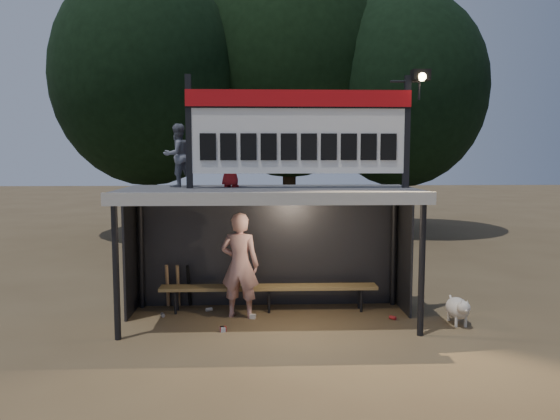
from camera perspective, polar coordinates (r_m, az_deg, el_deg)
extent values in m
plane|color=brown|center=(9.75, -1.10, -11.43)|extent=(80.00, 80.00, 0.00)
imported|color=silver|center=(9.73, -4.22, -5.76)|extent=(0.76, 0.57, 1.88)
imported|color=slate|center=(9.77, -10.67, 5.62)|extent=(0.68, 0.67, 1.11)
imported|color=#A91A1D|center=(9.62, -5.18, 4.87)|extent=(0.48, 0.42, 0.83)
cube|color=#424245|center=(9.33, -1.13, 1.94)|extent=(5.00, 2.00, 0.12)
cube|color=beige|center=(8.31, -0.98, 1.17)|extent=(5.10, 0.06, 0.20)
cylinder|color=black|center=(8.87, -16.77, -6.09)|extent=(0.10, 0.10, 2.20)
cylinder|color=black|center=(8.98, 14.60, -5.89)|extent=(0.10, 0.10, 2.20)
cylinder|color=black|center=(10.59, -14.35, -4.08)|extent=(0.10, 0.10, 2.20)
cylinder|color=black|center=(10.68, 11.80, -3.94)|extent=(0.10, 0.10, 2.20)
cube|color=black|center=(10.46, -1.23, -4.02)|extent=(5.00, 0.04, 2.20)
cube|color=black|center=(10.23, -15.36, -4.47)|extent=(0.04, 1.00, 2.20)
cube|color=black|center=(10.32, 12.88, -4.31)|extent=(0.04, 1.00, 2.20)
cylinder|color=black|center=(10.33, -1.24, 1.72)|extent=(5.00, 0.06, 0.06)
cube|color=black|center=(9.38, -9.50, 8.06)|extent=(0.10, 0.10, 1.90)
cube|color=black|center=(9.65, 13.09, 7.92)|extent=(0.10, 0.10, 1.90)
cube|color=white|center=(9.33, 1.96, 8.15)|extent=(3.80, 0.08, 1.40)
cube|color=red|center=(9.32, 1.99, 11.60)|extent=(3.80, 0.04, 0.28)
cube|color=black|center=(9.30, 1.99, 10.68)|extent=(3.80, 0.02, 0.03)
cube|color=black|center=(9.29, -7.54, 6.57)|extent=(0.27, 0.03, 0.45)
cube|color=black|center=(9.26, -5.43, 6.59)|extent=(0.27, 0.03, 0.45)
cube|color=black|center=(9.25, -3.32, 6.61)|extent=(0.27, 0.03, 0.45)
cube|color=black|center=(9.25, -1.20, 6.62)|extent=(0.27, 0.03, 0.45)
cube|color=black|center=(9.27, 0.92, 6.62)|extent=(0.27, 0.03, 0.45)
cube|color=black|center=(9.29, 3.03, 6.61)|extent=(0.27, 0.03, 0.45)
cube|color=black|center=(9.33, 5.12, 6.59)|extent=(0.27, 0.03, 0.45)
cube|color=black|center=(9.38, 7.20, 6.56)|extent=(0.27, 0.03, 0.45)
cube|color=black|center=(9.44, 9.25, 6.53)|extent=(0.27, 0.03, 0.45)
cube|color=black|center=(9.51, 11.27, 6.49)|extent=(0.27, 0.03, 0.45)
cylinder|color=black|center=(9.70, 12.92, 12.95)|extent=(0.50, 0.04, 0.04)
cylinder|color=black|center=(9.75, 14.35, 12.00)|extent=(0.04, 0.04, 0.30)
cube|color=black|center=(9.74, 14.47, 13.49)|extent=(0.30, 0.22, 0.18)
sphere|color=#FFD88C|center=(9.64, 14.63, 13.32)|extent=(0.14, 0.14, 0.14)
cube|color=#997D48|center=(10.16, -1.17, -8.08)|extent=(4.00, 0.35, 0.06)
cylinder|color=black|center=(10.21, -10.87, -9.42)|extent=(0.05, 0.05, 0.45)
cylinder|color=black|center=(10.44, -10.68, -9.07)|extent=(0.05, 0.05, 0.45)
cylinder|color=black|center=(10.10, -1.16, -9.48)|extent=(0.05, 0.05, 0.45)
cylinder|color=black|center=(10.33, -1.18, -9.13)|extent=(0.05, 0.05, 0.45)
cylinder|color=black|center=(10.27, 8.50, -9.28)|extent=(0.05, 0.05, 0.45)
cylinder|color=black|center=(10.50, 8.25, -8.94)|extent=(0.05, 0.05, 0.45)
cylinder|color=#2F2115|center=(19.70, -13.47, 2.76)|extent=(0.50, 0.50, 3.74)
ellipsoid|color=black|center=(19.85, -13.73, 13.36)|extent=(6.46, 6.46, 7.48)
cylinder|color=black|center=(20.85, 0.97, 3.70)|extent=(0.50, 0.50, 4.18)
ellipsoid|color=black|center=(21.09, 0.99, 14.86)|extent=(7.22, 7.22, 8.36)
cylinder|color=#312016|center=(20.50, 12.38, 2.60)|extent=(0.50, 0.50, 3.52)
ellipsoid|color=black|center=(20.60, 12.60, 12.19)|extent=(6.08, 6.08, 7.04)
ellipsoid|color=beige|center=(9.96, 18.04, -9.73)|extent=(0.36, 0.58, 0.36)
sphere|color=beige|center=(9.68, 18.64, -9.65)|extent=(0.22, 0.22, 0.22)
cone|color=beige|center=(9.60, 18.85, -9.92)|extent=(0.10, 0.10, 0.10)
cone|color=beige|center=(9.62, 18.42, -9.13)|extent=(0.06, 0.06, 0.07)
cone|color=beige|center=(9.66, 18.98, -9.09)|extent=(0.06, 0.06, 0.07)
cylinder|color=silver|center=(9.82, 17.93, -11.05)|extent=(0.05, 0.05, 0.18)
cylinder|color=beige|center=(9.87, 18.82, -10.98)|extent=(0.05, 0.05, 0.18)
cylinder|color=white|center=(10.14, 17.22, -10.48)|extent=(0.05, 0.05, 0.18)
cylinder|color=beige|center=(10.20, 18.08, -10.42)|extent=(0.05, 0.05, 0.18)
cylinder|color=beige|center=(10.21, 17.46, -8.92)|extent=(0.04, 0.16, 0.14)
cylinder|color=#9D7249|center=(10.56, -11.68, -7.77)|extent=(0.08, 0.27, 0.84)
cylinder|color=#9B7548|center=(10.53, -10.59, -7.79)|extent=(0.08, 0.30, 0.83)
cylinder|color=black|center=(10.50, -9.50, -7.80)|extent=(0.07, 0.32, 0.83)
cube|color=#B5241F|center=(9.20, -5.97, -12.26)|extent=(0.12, 0.10, 0.08)
cylinder|color=#ABABB0|center=(10.14, -12.16, -10.66)|extent=(0.10, 0.14, 0.07)
cube|color=silver|center=(9.83, -2.86, -11.05)|extent=(0.12, 0.10, 0.08)
cylinder|color=maroon|center=(9.96, 11.70, -10.96)|extent=(0.13, 0.13, 0.07)
cube|color=#B6B6BB|center=(9.19, -6.02, -12.30)|extent=(0.10, 0.12, 0.08)
cylinder|color=beige|center=(10.34, -7.43, -10.26)|extent=(0.14, 0.11, 0.07)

